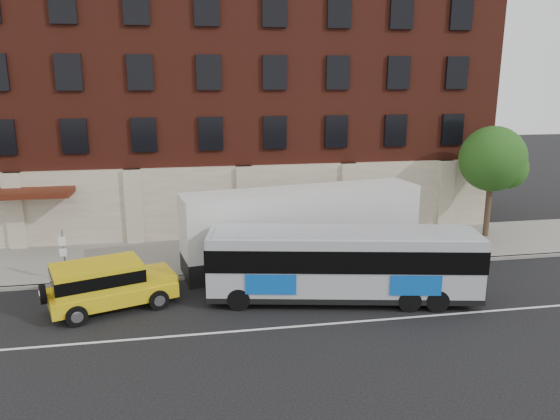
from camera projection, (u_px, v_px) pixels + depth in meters
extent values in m
plane|color=black|center=(281.00, 334.00, 18.86)|extent=(120.00, 120.00, 0.00)
cube|color=gray|center=(251.00, 252.00, 27.44)|extent=(60.00, 6.00, 0.15)
cube|color=gray|center=(258.00, 273.00, 24.58)|extent=(60.00, 0.25, 0.15)
cube|color=silver|center=(278.00, 328.00, 19.34)|extent=(60.00, 0.12, 0.01)
cube|color=#551E14|center=(234.00, 98.00, 33.24)|extent=(30.00, 10.00, 15.00)
cube|color=beige|center=(244.00, 201.00, 29.66)|extent=(30.00, 0.35, 4.00)
cube|color=#47180C|center=(29.00, 192.00, 26.76)|extent=(4.20, 2.20, 0.30)
cube|color=beige|center=(16.00, 211.00, 27.58)|extent=(0.90, 0.55, 4.00)
cube|color=beige|center=(134.00, 206.00, 28.57)|extent=(0.90, 0.55, 4.00)
cube|color=beige|center=(245.00, 202.00, 29.56)|extent=(0.90, 0.55, 4.00)
cube|color=beige|center=(348.00, 198.00, 30.56)|extent=(0.90, 0.55, 4.00)
cube|color=beige|center=(445.00, 194.00, 31.55)|extent=(0.90, 0.55, 4.00)
cube|color=black|center=(2.00, 137.00, 26.77)|extent=(1.30, 0.20, 1.80)
cube|color=black|center=(75.00, 136.00, 27.35)|extent=(1.30, 0.20, 1.80)
cube|color=black|center=(144.00, 135.00, 27.93)|extent=(1.30, 0.20, 1.80)
cube|color=black|center=(211.00, 134.00, 28.51)|extent=(1.30, 0.20, 1.80)
cube|color=black|center=(275.00, 133.00, 29.09)|extent=(1.30, 0.20, 1.80)
cube|color=black|center=(336.00, 131.00, 29.67)|extent=(1.30, 0.20, 1.80)
cube|color=black|center=(395.00, 130.00, 30.25)|extent=(1.30, 0.20, 1.80)
cube|color=black|center=(452.00, 129.00, 30.83)|extent=(1.30, 0.20, 1.80)
cube|color=black|center=(69.00, 72.00, 26.57)|extent=(1.30, 0.20, 1.80)
cube|color=black|center=(140.00, 72.00, 27.15)|extent=(1.30, 0.20, 1.80)
cube|color=black|center=(209.00, 72.00, 27.73)|extent=(1.30, 0.20, 1.80)
cube|color=black|center=(275.00, 73.00, 28.31)|extent=(1.30, 0.20, 1.80)
cube|color=black|center=(338.00, 73.00, 28.89)|extent=(1.30, 0.20, 1.80)
cube|color=black|center=(398.00, 73.00, 29.47)|extent=(1.30, 0.20, 1.80)
cube|color=black|center=(457.00, 73.00, 30.05)|extent=(1.30, 0.20, 1.80)
cube|color=black|center=(62.00, 4.00, 25.79)|extent=(1.30, 0.20, 1.80)
cube|color=black|center=(136.00, 6.00, 26.37)|extent=(1.30, 0.20, 1.80)
cube|color=black|center=(207.00, 8.00, 26.95)|extent=(1.30, 0.20, 1.80)
cube|color=black|center=(274.00, 9.00, 27.53)|extent=(1.30, 0.20, 1.80)
cube|color=black|center=(339.00, 10.00, 28.11)|extent=(1.30, 0.20, 1.80)
cube|color=black|center=(402.00, 12.00, 28.69)|extent=(1.30, 0.20, 1.80)
cube|color=black|center=(461.00, 13.00, 29.27)|extent=(1.30, 0.20, 1.80)
cube|color=black|center=(47.00, 217.00, 27.95)|extent=(2.60, 0.15, 2.80)
cube|color=black|center=(163.00, 212.00, 28.94)|extent=(2.60, 0.15, 2.80)
cube|color=black|center=(271.00, 207.00, 29.94)|extent=(2.60, 0.15, 2.80)
cube|color=black|center=(372.00, 203.00, 30.93)|extent=(2.60, 0.15, 2.80)
cylinder|color=gray|center=(65.00, 258.00, 23.07)|extent=(0.07, 0.07, 2.50)
cube|color=white|center=(62.00, 241.00, 22.73)|extent=(0.30, 0.03, 0.40)
cube|color=white|center=(63.00, 252.00, 22.86)|extent=(0.30, 0.03, 0.35)
cylinder|color=#372A1B|center=(488.00, 210.00, 29.77)|extent=(0.32, 0.32, 3.00)
sphere|color=#1A4B15|center=(493.00, 159.00, 29.06)|extent=(3.60, 3.60, 3.60)
sphere|color=#1A4B15|center=(508.00, 169.00, 28.92)|extent=(2.20, 2.20, 2.20)
sphere|color=#1A4B15|center=(478.00, 165.00, 29.44)|extent=(2.00, 2.00, 2.00)
cube|color=#A6ABB1|center=(343.00, 263.00, 21.37)|extent=(11.05, 4.26, 2.57)
cube|color=black|center=(342.00, 291.00, 21.67)|extent=(11.10, 4.31, 0.23)
cube|color=#A6ABB1|center=(344.00, 232.00, 21.05)|extent=(10.47, 3.89, 0.11)
cube|color=black|center=(343.00, 253.00, 21.27)|extent=(11.13, 4.34, 0.90)
cube|color=blue|center=(271.00, 285.00, 20.42)|extent=(1.95, 0.41, 0.81)
cube|color=blue|center=(403.00, 265.00, 22.56)|extent=(1.95, 0.41, 0.81)
cylinder|color=black|center=(239.00, 299.00, 20.74)|extent=(0.94, 0.44, 0.90)
cylinder|color=black|center=(243.00, 280.00, 22.72)|extent=(0.94, 0.44, 0.90)
cylinder|color=black|center=(409.00, 301.00, 20.62)|extent=(0.94, 0.44, 0.90)
cylinder|color=black|center=(399.00, 281.00, 22.60)|extent=(0.94, 0.44, 0.90)
cylinder|color=black|center=(437.00, 301.00, 20.60)|extent=(0.94, 0.44, 0.90)
cylinder|color=black|center=(424.00, 281.00, 22.58)|extent=(0.94, 0.44, 0.90)
cube|color=yellow|center=(113.00, 293.00, 20.89)|extent=(5.13, 3.39, 0.59)
cube|color=yellow|center=(97.00, 276.00, 20.45)|extent=(3.71, 2.88, 0.99)
cube|color=black|center=(97.00, 275.00, 20.44)|extent=(3.76, 2.93, 0.49)
cube|color=yellow|center=(154.00, 275.00, 21.54)|extent=(2.01, 2.25, 0.30)
cube|color=black|center=(172.00, 281.00, 21.99)|extent=(0.56, 1.52, 0.54)
cylinder|color=black|center=(43.00, 294.00, 19.62)|extent=(0.45, 0.78, 0.75)
cylinder|color=black|center=(159.00, 300.00, 20.84)|extent=(0.84, 0.52, 0.79)
cylinder|color=silver|center=(159.00, 300.00, 20.84)|extent=(0.51, 0.42, 0.44)
cylinder|color=black|center=(146.00, 283.00, 22.49)|extent=(0.84, 0.52, 0.79)
cylinder|color=silver|center=(146.00, 283.00, 22.49)|extent=(0.51, 0.42, 0.44)
cylinder|color=black|center=(77.00, 316.00, 19.42)|extent=(0.84, 0.52, 0.79)
cylinder|color=silver|center=(77.00, 316.00, 19.42)|extent=(0.51, 0.42, 0.44)
cylinder|color=black|center=(69.00, 297.00, 21.07)|extent=(0.84, 0.52, 0.79)
cylinder|color=silver|center=(69.00, 297.00, 21.07)|extent=(0.51, 0.42, 0.44)
cube|color=black|center=(302.00, 255.00, 25.61)|extent=(11.63, 4.23, 1.05)
cube|color=silver|center=(302.00, 218.00, 25.15)|extent=(11.64, 4.27, 2.76)
cylinder|color=black|center=(221.00, 275.00, 23.22)|extent=(0.98, 0.43, 0.95)
cylinder|color=black|center=(210.00, 259.00, 25.21)|extent=(0.98, 0.43, 0.95)
cylinder|color=black|center=(246.00, 272.00, 23.59)|extent=(0.98, 0.43, 0.95)
cylinder|color=black|center=(234.00, 257.00, 25.59)|extent=(0.98, 0.43, 0.95)
cylinder|color=black|center=(370.00, 256.00, 25.66)|extent=(0.98, 0.43, 0.95)
cylinder|color=black|center=(350.00, 243.00, 27.65)|extent=(0.98, 0.43, 0.95)
cylinder|color=black|center=(391.00, 254.00, 26.03)|extent=(0.98, 0.43, 0.95)
cylinder|color=black|center=(369.00, 241.00, 28.03)|extent=(0.98, 0.43, 0.95)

